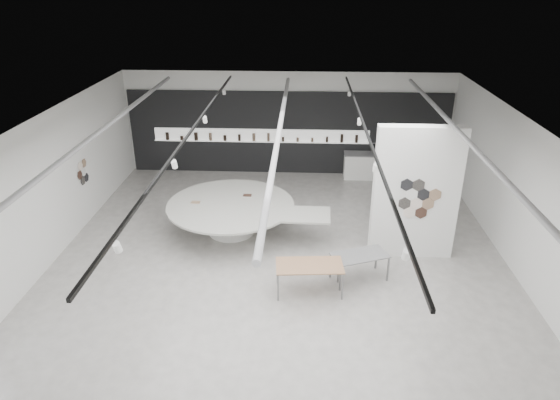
{
  "coord_description": "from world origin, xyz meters",
  "views": [
    {
      "loc": [
        0.57,
        -10.93,
        7.02
      ],
      "look_at": [
        -0.02,
        1.2,
        1.44
      ],
      "focal_mm": 32.0,
      "sensor_mm": 36.0,
      "label": 1
    }
  ],
  "objects_px": {
    "display_island": "(233,214)",
    "sample_table_wood": "(309,267)",
    "kitchen_counter": "(366,166)",
    "partition_column": "(416,194)",
    "sample_table_stone": "(360,257)"
  },
  "relations": [
    {
      "from": "display_island",
      "to": "sample_table_stone",
      "type": "relative_size",
      "value": 3.12
    },
    {
      "from": "kitchen_counter",
      "to": "partition_column",
      "type": "bearing_deg",
      "value": -82.63
    },
    {
      "from": "sample_table_wood",
      "to": "sample_table_stone",
      "type": "height_order",
      "value": "sample_table_wood"
    },
    {
      "from": "sample_table_stone",
      "to": "kitchen_counter",
      "type": "height_order",
      "value": "kitchen_counter"
    },
    {
      "from": "display_island",
      "to": "sample_table_wood",
      "type": "xyz_separation_m",
      "value": [
        2.19,
        -2.87,
        0.08
      ]
    },
    {
      "from": "display_island",
      "to": "partition_column",
      "type": "bearing_deg",
      "value": -9.76
    },
    {
      "from": "partition_column",
      "to": "display_island",
      "type": "bearing_deg",
      "value": 168.71
    },
    {
      "from": "display_island",
      "to": "sample_table_stone",
      "type": "xyz_separation_m",
      "value": [
        3.43,
        -2.28,
        0.03
      ]
    },
    {
      "from": "partition_column",
      "to": "sample_table_wood",
      "type": "xyz_separation_m",
      "value": [
        -2.73,
        -1.89,
        -1.11
      ]
    },
    {
      "from": "partition_column",
      "to": "sample_table_stone",
      "type": "height_order",
      "value": "partition_column"
    },
    {
      "from": "partition_column",
      "to": "sample_table_stone",
      "type": "distance_m",
      "value": 2.29
    },
    {
      "from": "display_island",
      "to": "kitchen_counter",
      "type": "relative_size",
      "value": 2.82
    },
    {
      "from": "display_island",
      "to": "kitchen_counter",
      "type": "xyz_separation_m",
      "value": [
        4.33,
        4.52,
        -0.13
      ]
    },
    {
      "from": "sample_table_wood",
      "to": "kitchen_counter",
      "type": "distance_m",
      "value": 7.7
    },
    {
      "from": "display_island",
      "to": "sample_table_wood",
      "type": "relative_size",
      "value": 2.9
    }
  ]
}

